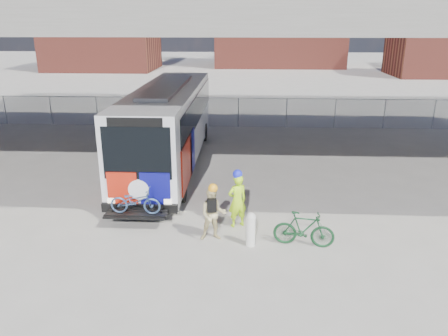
# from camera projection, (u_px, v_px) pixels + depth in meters

# --- Properties ---
(ground) EXTENTS (160.00, 160.00, 0.00)m
(ground) POSITION_uv_depth(u_px,v_px,m) (205.00, 201.00, 16.30)
(ground) COLOR #9E9991
(ground) RESTS_ON ground
(bus) EXTENTS (2.67, 12.90, 3.69)m
(bus) POSITION_uv_depth(u_px,v_px,m) (169.00, 120.00, 19.78)
(bus) COLOR silver
(bus) RESTS_ON ground
(overpass) EXTENTS (40.00, 16.00, 7.95)m
(overpass) POSITION_uv_depth(u_px,v_px,m) (212.00, 16.00, 17.98)
(overpass) COLOR #605E59
(overpass) RESTS_ON ground
(chainlink_fence) EXTENTS (30.00, 0.06, 30.00)m
(chainlink_fence) POSITION_uv_depth(u_px,v_px,m) (222.00, 104.00, 27.19)
(chainlink_fence) COLOR gray
(chainlink_fence) RESTS_ON ground
(brick_buildings) EXTENTS (54.00, 22.00, 12.00)m
(brick_buildings) POSITION_uv_depth(u_px,v_px,m) (246.00, 28.00, 60.10)
(brick_buildings) COLOR brown
(brick_buildings) RESTS_ON ground
(bollard) EXTENTS (0.28, 0.28, 1.06)m
(bollard) POSITION_uv_depth(u_px,v_px,m) (251.00, 228.00, 12.89)
(bollard) COLOR silver
(bollard) RESTS_ON ground
(cyclist_hivis) EXTENTS (0.77, 0.68, 1.95)m
(cyclist_hivis) POSITION_uv_depth(u_px,v_px,m) (237.00, 199.00, 14.01)
(cyclist_hivis) COLOR #B8F91A
(cyclist_hivis) RESTS_ON ground
(cyclist_tan) EXTENTS (0.89, 0.74, 1.83)m
(cyclist_tan) POSITION_uv_depth(u_px,v_px,m) (213.00, 214.00, 13.16)
(cyclist_tan) COLOR #D4C488
(cyclist_tan) RESTS_ON ground
(bike_parked) EXTENTS (1.87, 0.81, 1.09)m
(bike_parked) POSITION_uv_depth(u_px,v_px,m) (304.00, 229.00, 12.88)
(bike_parked) COLOR #154423
(bike_parked) RESTS_ON ground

